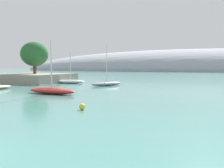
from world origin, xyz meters
name	(u,v)px	position (x,y,z in m)	size (l,w,h in m)	color
shore_outcrop	(34,78)	(-30.23, 40.92, 1.06)	(15.96, 15.32, 2.12)	gray
tree_clump_shore	(34,54)	(-31.17, 42.29, 7.02)	(6.85, 6.85, 8.00)	brown
distant_ridge	(188,71)	(-9.41, 197.20, 0.00)	(317.20, 87.66, 34.99)	#999EA8
sailboat_grey_near_shore	(107,83)	(-9.37, 38.40, 0.47)	(5.24, 7.07, 8.46)	gray
sailboat_white_mid_mooring	(71,81)	(-19.87, 41.25, 0.49)	(7.01, 3.62, 7.19)	white
sailboat_red_end_of_line	(52,90)	(-10.80, 22.33, 0.49)	(8.19, 2.74, 7.74)	red
mooring_buoy_yellow	(82,107)	(-0.26, 12.97, 0.29)	(0.58, 0.58, 0.58)	yellow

